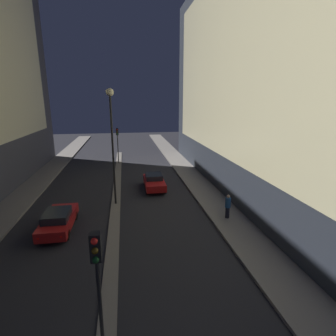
% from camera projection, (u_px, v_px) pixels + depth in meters
% --- Properties ---
extents(building_right, '(6.01, 37.85, 21.02)m').
position_uv_depth(building_right, '(258.00, 75.00, 22.50)').
color(building_right, '#2D333D').
rests_on(building_right, ground).
extents(median_strip, '(0.75, 38.50, 0.10)m').
position_uv_depth(median_strip, '(117.00, 193.00, 24.45)').
color(median_strip, '#66605B').
rests_on(median_strip, ground).
extents(traffic_light_near, '(0.32, 0.42, 4.68)m').
position_uv_depth(traffic_light_near, '(97.00, 272.00, 7.77)').
color(traffic_light_near, black).
rests_on(traffic_light_near, median_strip).
extents(traffic_light_mid, '(0.32, 0.42, 4.68)m').
position_uv_depth(traffic_light_mid, '(117.00, 138.00, 34.94)').
color(traffic_light_mid, black).
rests_on(traffic_light_mid, median_strip).
extents(street_lamp, '(0.59, 0.59, 9.21)m').
position_uv_depth(street_lamp, '(111.00, 124.00, 20.16)').
color(street_lamp, black).
rests_on(street_lamp, median_strip).
extents(car_left_lane, '(1.82, 4.60, 1.45)m').
position_uv_depth(car_left_lane, '(58.00, 220.00, 17.36)').
color(car_left_lane, maroon).
rests_on(car_left_lane, ground).
extents(car_right_lane, '(1.83, 4.26, 1.43)m').
position_uv_depth(car_right_lane, '(154.00, 182.00, 25.48)').
color(car_right_lane, maroon).
rests_on(car_right_lane, ground).
extents(pedestrian_on_right_sidewalk, '(0.40, 0.40, 1.76)m').
position_uv_depth(pedestrian_on_right_sidewalk, '(228.00, 206.00, 18.78)').
color(pedestrian_on_right_sidewalk, black).
rests_on(pedestrian_on_right_sidewalk, sidewalk_right).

